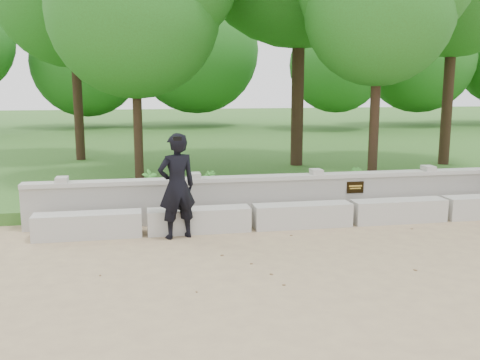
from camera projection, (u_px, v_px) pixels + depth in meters
The scene contains 9 objects.
ground at pixel (396, 254), 8.68m from camera, with size 80.00×80.00×0.00m, color tan.
lawn at pixel (239, 147), 22.20m from camera, with size 40.00×22.00×0.25m, color #2D5920.
concrete_bench at pixel (351, 213), 10.48m from camera, with size 11.90×0.45×0.45m.
parapet_wall at pixel (339, 194), 11.11m from camera, with size 12.50×0.35×0.90m.
man_main at pixel (177, 186), 9.42m from camera, with size 0.79×0.72×1.88m.
shrub_a at pixel (151, 185), 11.41m from camera, with size 0.36×0.24×0.68m, color #3E9131.
shrub_b at pixel (358, 182), 11.90m from camera, with size 0.35×0.28×0.64m, color #3E9131.
shrub_c at pixel (431, 179), 12.22m from camera, with size 0.56×0.49×0.63m, color #3E9131.
shrub_d at pixel (209, 183), 11.94m from camera, with size 0.32×0.28×0.56m, color #3E9131.
Camera 1 is at (-4.04, -7.71, 2.73)m, focal length 40.00 mm.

